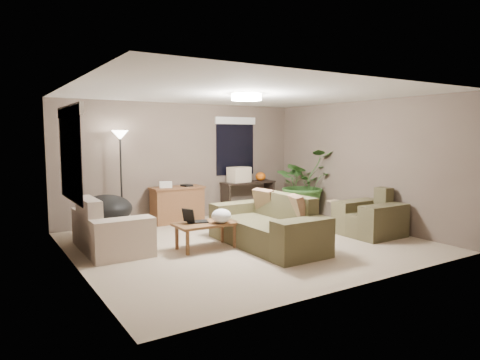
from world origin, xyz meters
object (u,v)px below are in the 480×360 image
loveseat (109,231)px  console_table (248,195)px  desk (177,204)px  houseplant (304,190)px  main_sofa (268,228)px  papasan_chair (106,214)px  coffee_table (206,226)px  armchair (370,219)px  floor_lamp (120,147)px  cat_scratching_post (334,214)px

loveseat → console_table: (3.60, 1.48, 0.14)m
desk → houseplant: houseplant is taller
loveseat → main_sofa: bearing=-26.5°
console_table → papasan_chair: papasan_chair is taller
main_sofa → loveseat: size_ratio=1.38×
loveseat → coffee_table: loveseat is taller
loveseat → armchair: bearing=-19.2°
houseplant → floor_lamp: bearing=167.6°
coffee_table → floor_lamp: (-0.71, 2.14, 1.24)m
coffee_table → cat_scratching_post: 3.08m
papasan_chair → cat_scratching_post: 4.45m
cat_scratching_post → loveseat: bearing=173.7°
loveseat → floor_lamp: (0.63, 1.40, 1.30)m
coffee_table → desk: size_ratio=0.91×
console_table → houseplant: (0.89, -0.92, 0.15)m
papasan_chair → floor_lamp: bearing=56.2°
floor_lamp → armchair: bearing=-38.3°
coffee_table → cat_scratching_post: (3.07, 0.25, -0.14)m
loveseat → cat_scratching_post: (4.41, -0.49, -0.08)m
houseplant → papasan_chair: bearing=179.0°
armchair → loveseat: bearing=160.8°
main_sofa → console_table: 2.94m
houseplant → cat_scratching_post: size_ratio=3.02×
floor_lamp → console_table: bearing=1.5°
papasan_chair → main_sofa: bearing=-39.4°
cat_scratching_post → armchair: bearing=-95.6°
console_table → houseplant: houseplant is taller
coffee_table → houseplant: houseplant is taller
armchair → papasan_chair: bearing=152.9°
desk → papasan_chair: bearing=-154.8°
papasan_chair → armchair: bearing=-27.1°
houseplant → cat_scratching_post: (-0.08, -1.05, -0.37)m
main_sofa → floor_lamp: 3.30m
armchair → desk: 3.86m
coffee_table → cat_scratching_post: cat_scratching_post is taller
coffee_table → papasan_chair: bearing=131.6°
desk → cat_scratching_post: size_ratio=2.20×
loveseat → desk: 2.30m
main_sofa → houseplant: (2.20, 1.70, 0.29)m
main_sofa → houseplant: size_ratio=1.46×
loveseat → cat_scratching_post: size_ratio=3.20×
main_sofa → floor_lamp: (-1.65, 2.54, 1.30)m
loveseat → coffee_table: size_ratio=1.60×
console_table → desk: bearing=-178.3°
floor_lamp → main_sofa: bearing=-57.0°
loveseat → houseplant: 4.53m
desk → floor_lamp: 1.69m
floor_lamp → houseplant: (3.86, -0.84, -1.01)m
loveseat → floor_lamp: 2.01m
floor_lamp → houseplant: bearing=-12.4°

